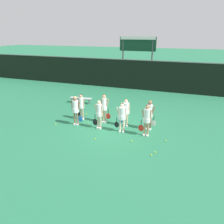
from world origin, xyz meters
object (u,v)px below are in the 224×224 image
player_4 (81,105)px  player_6 (126,110)px  player_2 (122,115)px  tennis_ball_0 (87,114)px  bench_courtside (81,99)px  tennis_ball_3 (88,122)px  scoreboard (138,48)px  player_7 (150,112)px  tennis_ball_5 (95,139)px  tennis_ball_7 (166,141)px  tennis_ball_1 (150,121)px  player_1 (99,113)px  tennis_ball_8 (151,155)px  tennis_ball_6 (131,141)px  player_0 (76,108)px  player_5 (104,106)px  player_3 (147,118)px  tennis_ball_4 (56,124)px  tennis_ball_2 (155,152)px

player_4 → player_6: 2.96m
player_2 → tennis_ball_0: bearing=140.5°
bench_courtside → tennis_ball_3: bench_courtside is taller
bench_courtside → tennis_ball_0: (1.56, -2.11, -0.34)m
scoreboard → bench_courtside: (-2.75, -6.82, -3.44)m
player_7 → tennis_ball_5: bearing=-125.4°
player_4 → tennis_ball_7: (5.49, -1.21, -0.96)m
tennis_ball_1 → player_4: bearing=-163.9°
player_6 → player_7: size_ratio=0.97×
player_1 → tennis_ball_1: 3.45m
tennis_ball_8 → tennis_ball_6: bearing=140.5°
player_2 → player_6: size_ratio=1.00×
tennis_ball_0 → tennis_ball_8: tennis_ball_0 is taller
player_0 → player_5: (1.46, 0.93, -0.00)m
player_0 → tennis_ball_5: (1.86, -1.38, -1.04)m
tennis_ball_7 → tennis_ball_3: bearing=170.7°
player_0 → tennis_ball_1: player_0 is taller
player_3 → tennis_ball_5: player_3 is taller
tennis_ball_5 → tennis_ball_7: same height
bench_courtside → player_6: size_ratio=1.06×
player_2 → tennis_ball_0: (-3.11, 1.82, -0.97)m
player_6 → tennis_ball_4: (-4.03, -1.33, -0.95)m
scoreboard → tennis_ball_7: scoreboard is taller
player_3 → player_4: bearing=171.0°
tennis_ball_4 → tennis_ball_5: size_ratio=1.07×
bench_courtside → tennis_ball_4: (0.60, -4.40, -0.34)m
tennis_ball_8 → player_4: bearing=150.5°
player_4 → tennis_ball_7: bearing=-12.1°
scoreboard → tennis_ball_4: (-2.15, -11.21, -3.78)m
player_2 → tennis_ball_4: bearing=177.3°
player_3 → player_5: size_ratio=0.97×
player_4 → tennis_ball_8: bearing=-29.1°
tennis_ball_0 → player_3: bearing=-22.2°
tennis_ball_0 → tennis_ball_6: size_ratio=0.98×
tennis_ball_1 → tennis_ball_6: size_ratio=0.93×
tennis_ball_3 → player_2: bearing=-11.6°
player_3 → tennis_ball_7: bearing=-12.2°
player_7 → tennis_ball_2: player_7 is taller
scoreboard → player_0: bearing=-95.2°
player_0 → tennis_ball_3: bearing=36.6°
tennis_ball_8 → tennis_ball_4: bearing=166.3°
tennis_ball_7 → tennis_ball_4: bearing=-178.7°
bench_courtside → tennis_ball_2: size_ratio=26.19×
player_7 → tennis_ball_5: (-2.39, -2.24, -1.01)m
player_1 → player_5: size_ratio=0.94×
tennis_ball_0 → tennis_ball_1: tennis_ball_0 is taller
player_5 → tennis_ball_7: size_ratio=26.82×
player_5 → tennis_ball_8: 4.64m
player_1 → tennis_ball_7: size_ratio=25.21×
player_0 → player_3: player_0 is taller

